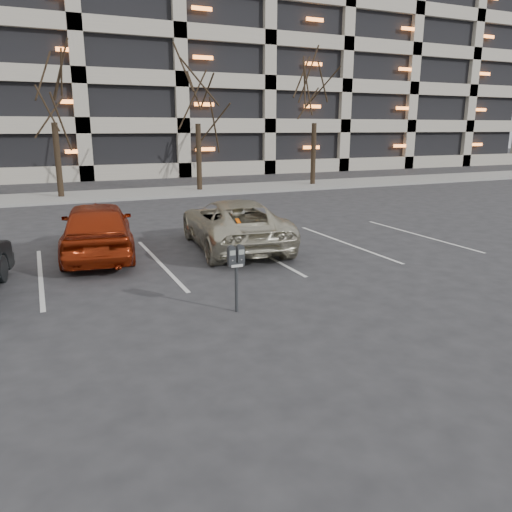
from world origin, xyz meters
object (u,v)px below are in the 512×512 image
object	(u,v)px
tree_c	(197,80)
car_red	(97,229)
tree_d	(315,83)
suv_silver	(234,224)
parking_meter	(236,262)
tree_b	(49,73)

from	to	relation	value
tree_c	car_red	size ratio (longest dim) A/B	1.77
tree_d	suv_silver	xyz separation A→B (m)	(-10.04, -12.84, -5.10)
car_red	tree_d	bearing A→B (deg)	-130.62
tree_c	tree_d	size ratio (longest dim) A/B	0.98
tree_d	car_red	distance (m)	19.16
tree_c	car_red	world-z (taller)	tree_c
parking_meter	suv_silver	xyz separation A→B (m)	(1.84, 4.86, -0.27)
tree_c	car_red	xyz separation A→B (m)	(-6.72, -12.40, -4.94)
tree_b	car_red	world-z (taller)	tree_b
suv_silver	car_red	xyz separation A→B (m)	(-3.68, 0.44, 0.07)
tree_c	parking_meter	world-z (taller)	tree_c
parking_meter	tree_b	bearing A→B (deg)	97.94
tree_b	tree_d	distance (m)	14.00
tree_c	parking_meter	distance (m)	18.97
tree_c	tree_d	bearing A→B (deg)	0.00
tree_b	tree_d	size ratio (longest dim) A/B	0.99
car_red	tree_b	bearing A→B (deg)	-81.43
tree_c	tree_b	bearing A→B (deg)	180.00
tree_c	tree_d	xyz separation A→B (m)	(7.00, 0.00, 0.09)
tree_d	car_red	size ratio (longest dim) A/B	1.80
tree_b	parking_meter	xyz separation A→B (m)	(2.12, -17.70, -4.79)
tree_b	suv_silver	xyz separation A→B (m)	(3.96, -12.84, -5.06)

